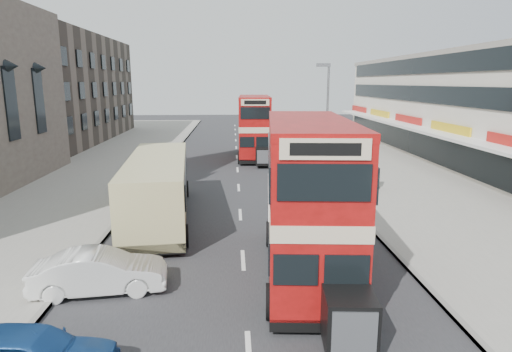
% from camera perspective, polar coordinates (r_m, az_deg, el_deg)
% --- Properties ---
extents(ground, '(160.00, 160.00, 0.00)m').
position_cam_1_polar(ground, '(15.58, -1.52, -13.77)').
color(ground, '#28282B').
rests_on(ground, ground).
extents(road_surface, '(12.00, 90.00, 0.01)m').
position_cam_1_polar(road_surface, '(34.68, -2.42, 0.82)').
color(road_surface, '#28282B').
rests_on(road_surface, ground).
extents(pavement_right, '(12.00, 90.00, 0.15)m').
position_cam_1_polar(pavement_right, '(36.80, 16.61, 1.09)').
color(pavement_right, gray).
rests_on(pavement_right, ground).
extents(pavement_left, '(12.00, 90.00, 0.15)m').
position_cam_1_polar(pavement_left, '(36.57, -21.57, 0.67)').
color(pavement_left, gray).
rests_on(pavement_left, ground).
extents(kerb_left, '(0.20, 90.00, 0.16)m').
position_cam_1_polar(kerb_left, '(35.14, -12.41, 0.81)').
color(kerb_left, gray).
rests_on(kerb_left, ground).
extents(kerb_right, '(0.20, 90.00, 0.16)m').
position_cam_1_polar(kerb_right, '(35.26, 7.54, 1.03)').
color(kerb_right, gray).
rests_on(kerb_right, ground).
extents(brick_terrace, '(14.00, 28.00, 12.00)m').
position_cam_1_polar(brick_terrace, '(56.34, -26.08, 10.11)').
color(brick_terrace, '#66594C').
rests_on(brick_terrace, ground).
extents(commercial_row, '(9.90, 46.20, 9.30)m').
position_cam_1_polar(commercial_row, '(41.39, 26.59, 7.95)').
color(commercial_row, beige).
rests_on(commercial_row, ground).
extents(street_lamp, '(1.00, 0.20, 8.12)m').
position_cam_1_polar(street_lamp, '(32.80, 9.14, 8.45)').
color(street_lamp, slate).
rests_on(street_lamp, ground).
extents(bus_main, '(3.35, 9.95, 5.39)m').
position_cam_1_polar(bus_main, '(15.42, 6.76, -2.86)').
color(bus_main, black).
rests_on(bus_main, ground).
extents(bus_second, '(2.99, 9.89, 5.40)m').
position_cam_1_polar(bus_second, '(39.80, -0.20, 6.42)').
color(bus_second, black).
rests_on(bus_second, ground).
extents(coach, '(3.81, 11.20, 2.91)m').
position_cam_1_polar(coach, '(22.48, -12.65, -1.24)').
color(coach, black).
rests_on(coach, ground).
extents(car_left_front, '(4.44, 2.01, 1.41)m').
position_cam_1_polar(car_left_front, '(15.57, -19.68, -11.67)').
color(car_left_front, white).
rests_on(car_left_front, ground).
extents(car_right_a, '(4.54, 2.31, 1.26)m').
position_cam_1_polar(car_right_a, '(30.86, 7.08, 0.50)').
color(car_right_a, maroon).
rests_on(car_right_a, ground).
extents(car_right_b, '(4.75, 2.64, 1.26)m').
position_cam_1_polar(car_right_b, '(37.21, 5.94, 2.52)').
color(car_right_b, '#CA5B14').
rests_on(car_right_b, ground).
extents(car_right_c, '(3.98, 1.83, 1.32)m').
position_cam_1_polar(car_right_c, '(49.12, 3.45, 4.93)').
color(car_right_c, teal).
rests_on(car_right_c, ground).
extents(pedestrian_near, '(0.83, 0.73, 1.89)m').
position_cam_1_polar(pedestrian_near, '(28.69, 15.09, 0.23)').
color(pedestrian_near, gray).
rests_on(pedestrian_near, pavement_right).
extents(pedestrian_far, '(1.16, 0.50, 1.96)m').
position_cam_1_polar(pedestrian_far, '(45.51, 8.29, 4.85)').
color(pedestrian_far, gray).
rests_on(pedestrian_far, pavement_right).
extents(cyclist, '(0.76, 1.66, 2.11)m').
position_cam_1_polar(cyclist, '(34.64, 4.06, 2.02)').
color(cyclist, gray).
rests_on(cyclist, ground).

